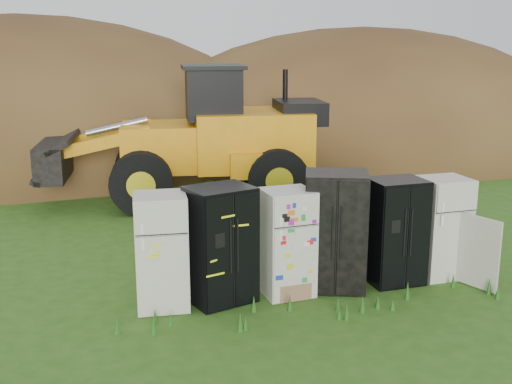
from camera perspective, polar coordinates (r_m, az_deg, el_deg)
The scene contains 10 objects.
ground at distance 10.53m, azimuth 5.02°, elevation -8.66°, with size 120.00×120.00×0.00m, color #2A5316.
fridge_leftmost at distance 9.70m, azimuth -8.41°, elevation -5.24°, with size 0.77×0.74×1.74m, color silver, non-canonical shape.
fridge_black_side at distance 9.81m, azimuth -3.16°, elevation -4.70°, with size 0.94×0.74×1.81m, color black, non-canonical shape.
fridge_sticker at distance 10.08m, azimuth 2.78°, elevation -4.51°, with size 0.75×0.70×1.69m, color silver, non-canonical shape.
fridge_dark_mid at distance 10.37m, azimuth 7.07°, elevation -3.45°, with size 0.98×0.80×1.91m, color black, non-canonical shape.
fridge_black_right at distance 10.80m, azimuth 12.26°, elevation -3.42°, with size 0.87×0.73×1.75m, color black, non-canonical shape.
fridge_open_door at distance 11.28m, azimuth 16.20°, elevation -3.03°, with size 0.77×0.71×1.71m, color silver, non-canonical shape.
wheel_loader at distance 15.79m, azimuth -6.80°, elevation 5.10°, with size 6.88×2.79×3.33m, color orange, non-canonical shape.
dirt_mound_right at distance 24.06m, azimuth 9.23°, elevation 3.94°, with size 17.15×12.57×8.67m, color #432815.
dirt_mound_left at distance 23.33m, azimuth -19.70°, elevation 3.01°, with size 18.10×13.57×9.45m, color #432815.
Camera 1 is at (-3.50, -9.09, 3.99)m, focal length 45.00 mm.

